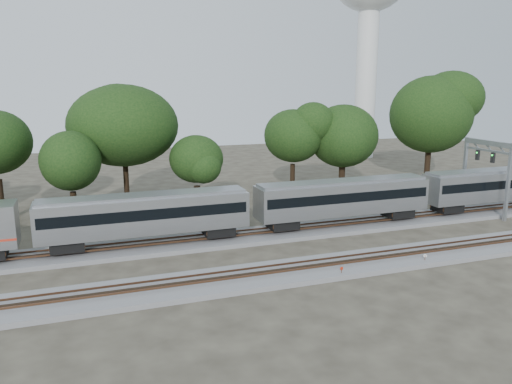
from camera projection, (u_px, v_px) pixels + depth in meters
ground at (292, 256)px, 43.53m from camera, size 160.00×160.00×0.00m
track_far at (268, 234)px, 49.02m from camera, size 160.00×5.00×0.73m
track_near at (313, 269)px, 39.81m from camera, size 160.00×5.00×0.73m
train at (345, 197)px, 51.11m from camera, size 96.25×3.33×4.90m
switch_stand_red at (342, 271)px, 38.46m from camera, size 0.28×0.09×0.89m
switch_stand_white at (425, 258)px, 41.28m from camera, size 0.28×0.12×0.91m
switch_lever at (378, 267)px, 40.50m from camera, size 0.58×0.48×0.30m
water_tower at (370, 2)px, 96.68m from camera, size 14.74×14.74×40.80m
signal_gantry at (486, 161)px, 56.45m from camera, size 0.59×6.98×8.49m
tree_2 at (71, 161)px, 50.88m from camera, size 7.13×7.13×10.05m
tree_3 at (123, 126)px, 56.66m from camera, size 10.24×10.24×14.44m
tree_4 at (196, 159)px, 55.03m from camera, size 6.70×6.70×9.44m
tree_5 at (293, 136)px, 65.05m from camera, size 8.22×8.22×11.58m
tree_6 at (343, 136)px, 66.07m from camera, size 8.09×8.09×11.41m
tree_7 at (431, 115)px, 73.95m from camera, size 10.46×10.46×14.75m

